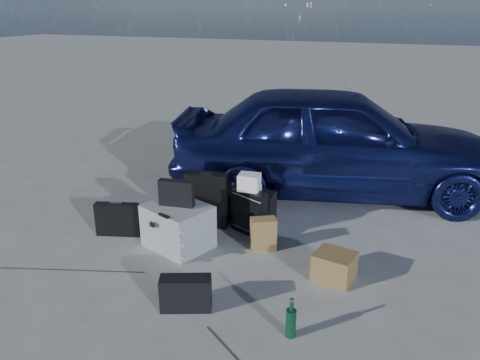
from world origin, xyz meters
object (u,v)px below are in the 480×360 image
at_px(pelican_case, 178,226).
at_px(green_bottle, 291,319).
at_px(suitcase_right, 249,211).
at_px(duffel_bag, 245,205).
at_px(car, 336,140).
at_px(suitcase_left, 207,199).
at_px(cardboard_box, 334,266).
at_px(briefcase, 118,219).

distance_m(pelican_case, green_bottle, 1.78).
height_order(suitcase_right, green_bottle, suitcase_right).
distance_m(suitcase_right, duffel_bag, 0.37).
bearing_deg(car, suitcase_left, 129.23).
bearing_deg(suitcase_left, pelican_case, -104.94).
bearing_deg(cardboard_box, suitcase_right, 150.35).
height_order(suitcase_right, cardboard_box, suitcase_right).
distance_m(car, cardboard_box, 2.31).
bearing_deg(duffel_bag, suitcase_right, -64.36).
height_order(suitcase_left, green_bottle, suitcase_left).
relative_size(suitcase_left, cardboard_box, 1.80).
relative_size(briefcase, cardboard_box, 1.37).
height_order(pelican_case, briefcase, pelican_case).
distance_m(car, briefcase, 2.97).
bearing_deg(suitcase_left, briefcase, -151.93).
relative_size(pelican_case, cardboard_box, 1.79).
distance_m(pelican_case, suitcase_left, 0.59).
bearing_deg(car, briefcase, 123.30).
height_order(car, green_bottle, car).
relative_size(car, pelican_case, 6.77).
bearing_deg(green_bottle, pelican_case, 147.02).
distance_m(suitcase_left, duffel_bag, 0.49).
relative_size(cardboard_box, green_bottle, 1.09).
xyz_separation_m(briefcase, suitcase_left, (0.81, 0.60, 0.13)).
bearing_deg(suitcase_right, briefcase, -131.84).
xyz_separation_m(suitcase_right, green_bottle, (0.92, -1.54, -0.09)).
bearing_deg(briefcase, green_bottle, -39.91).
bearing_deg(briefcase, suitcase_left, 19.50).
height_order(duffel_bag, green_bottle, duffel_bag).
bearing_deg(cardboard_box, car, 101.28).
bearing_deg(pelican_case, suitcase_left, 103.16).
bearing_deg(suitcase_right, pelican_case, -111.25).
height_order(cardboard_box, green_bottle, green_bottle).
relative_size(pelican_case, duffel_bag, 0.91).
height_order(car, briefcase, car).
relative_size(suitcase_left, suitcase_right, 1.24).
height_order(briefcase, suitcase_right, suitcase_right).
xyz_separation_m(suitcase_left, suitcase_right, (0.51, -0.01, -0.06)).
height_order(suitcase_left, duffel_bag, suitcase_left).
bearing_deg(suitcase_right, suitcase_left, -156.72).
height_order(car, duffel_bag, car).
bearing_deg(suitcase_right, car, 92.05).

